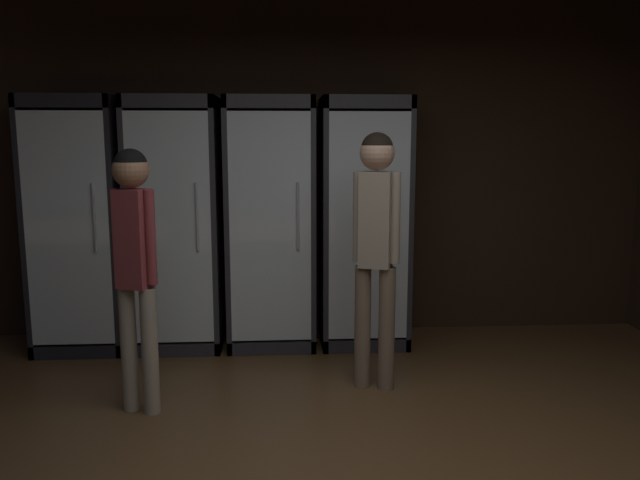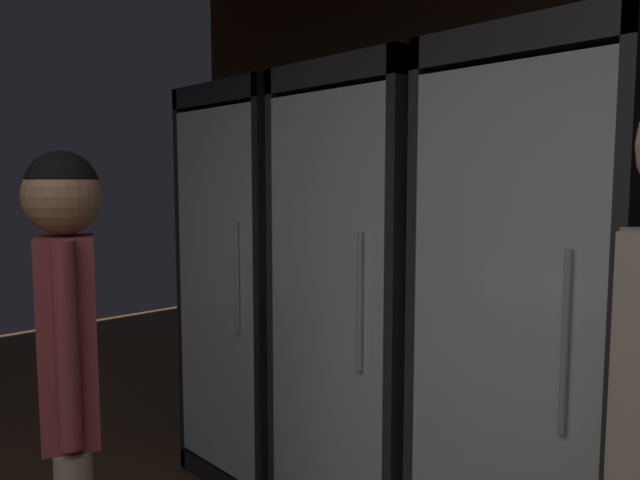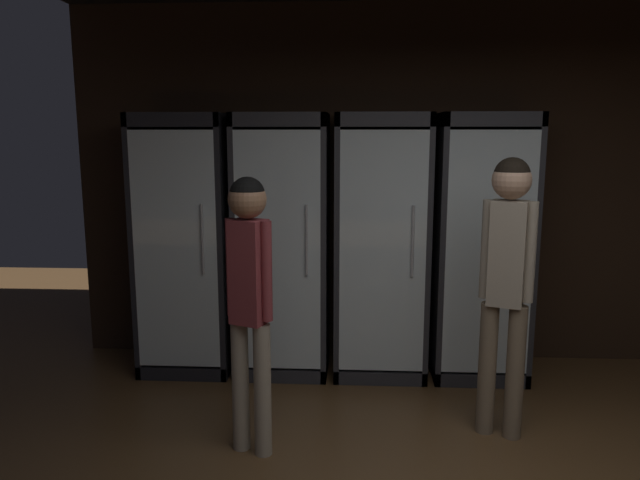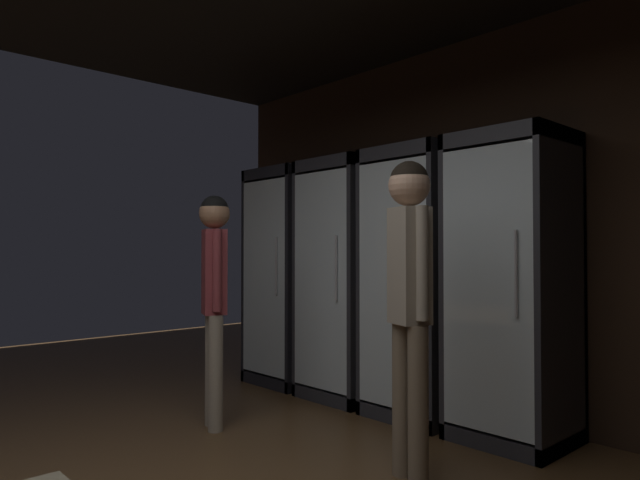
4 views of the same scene
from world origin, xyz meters
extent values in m
cube|color=black|center=(0.00, 3.03, 1.40)|extent=(6.00, 0.06, 2.80)
cube|color=black|center=(-2.05, 2.96, 0.98)|extent=(0.68, 0.04, 1.96)
cube|color=black|center=(-2.37, 2.67, 0.98)|extent=(0.04, 0.62, 1.96)
cube|color=black|center=(-1.73, 2.67, 0.98)|extent=(0.04, 0.62, 1.96)
cube|color=black|center=(-2.05, 2.67, 1.91)|extent=(0.68, 0.62, 0.10)
cube|color=black|center=(-2.05, 2.67, 0.05)|extent=(0.68, 0.62, 0.10)
cube|color=white|center=(-2.05, 2.93, 0.98)|extent=(0.60, 0.02, 1.72)
cube|color=silver|center=(-2.05, 2.37, 0.98)|extent=(0.60, 0.02, 1.72)
cylinder|color=#B2B2B7|center=(-1.84, 2.34, 1.08)|extent=(0.02, 0.02, 0.50)
cube|color=silver|center=(-2.05, 2.67, 0.12)|extent=(0.58, 0.54, 0.02)
cylinder|color=gray|center=(-2.27, 2.68, 0.24)|extent=(0.07, 0.07, 0.22)
cylinder|color=gray|center=(-2.27, 2.68, 0.39)|extent=(0.02, 0.02, 0.09)
cylinder|color=#2D2D33|center=(-2.27, 2.68, 0.22)|extent=(0.07, 0.07, 0.05)
cylinder|color=#9EAD99|center=(-2.12, 2.68, 0.22)|extent=(0.06, 0.06, 0.19)
cylinder|color=#9EAD99|center=(-2.12, 2.68, 0.36)|extent=(0.02, 0.02, 0.09)
cylinder|color=tan|center=(-2.12, 2.68, 0.20)|extent=(0.07, 0.07, 0.07)
cylinder|color=#336B38|center=(-1.98, 2.68, 0.23)|extent=(0.07, 0.07, 0.20)
cylinder|color=#336B38|center=(-1.98, 2.68, 0.36)|extent=(0.03, 0.03, 0.06)
cylinder|color=#B2332D|center=(-1.98, 2.68, 0.23)|extent=(0.08, 0.08, 0.06)
cylinder|color=brown|center=(-1.83, 2.67, 0.25)|extent=(0.08, 0.08, 0.24)
cylinder|color=brown|center=(-1.83, 2.67, 0.41)|extent=(0.03, 0.03, 0.09)
cylinder|color=#B2332D|center=(-1.83, 2.67, 0.25)|extent=(0.08, 0.08, 0.08)
cube|color=silver|center=(-2.05, 2.67, 0.55)|extent=(0.58, 0.54, 0.02)
cylinder|color=gray|center=(-2.20, 2.71, 0.66)|extent=(0.07, 0.07, 0.20)
cylinder|color=gray|center=(-2.20, 2.71, 0.80)|extent=(0.03, 0.03, 0.08)
cylinder|color=white|center=(-2.20, 2.71, 0.65)|extent=(0.08, 0.08, 0.07)
cylinder|color=#9EAD99|center=(-1.90, 2.62, 0.65)|extent=(0.07, 0.07, 0.19)
cylinder|color=#9EAD99|center=(-1.90, 2.62, 0.78)|extent=(0.03, 0.03, 0.06)
cylinder|color=white|center=(-1.90, 2.62, 0.64)|extent=(0.07, 0.07, 0.05)
cube|color=silver|center=(-2.05, 2.67, 0.97)|extent=(0.58, 0.54, 0.02)
cylinder|color=#336B38|center=(-2.23, 2.67, 1.08)|extent=(0.07, 0.07, 0.20)
cylinder|color=#336B38|center=(-2.23, 2.67, 1.22)|extent=(0.03, 0.03, 0.07)
cylinder|color=tan|center=(-2.23, 2.67, 1.05)|extent=(0.08, 0.08, 0.08)
cylinder|color=brown|center=(-2.05, 2.69, 1.08)|extent=(0.07, 0.07, 0.20)
cylinder|color=brown|center=(-2.05, 2.69, 1.22)|extent=(0.02, 0.02, 0.10)
cylinder|color=tan|center=(-2.05, 2.69, 1.06)|extent=(0.07, 0.07, 0.07)
cylinder|color=gray|center=(-1.85, 2.70, 1.08)|extent=(0.07, 0.07, 0.19)
cylinder|color=gray|center=(-1.85, 2.70, 1.22)|extent=(0.03, 0.03, 0.09)
cylinder|color=#2D2D33|center=(-1.85, 2.70, 1.08)|extent=(0.07, 0.07, 0.08)
cube|color=silver|center=(-2.05, 2.67, 1.40)|extent=(0.58, 0.54, 0.02)
cylinder|color=#336B38|center=(-2.19, 2.65, 1.53)|extent=(0.07, 0.07, 0.24)
cylinder|color=#336B38|center=(-2.19, 2.65, 1.69)|extent=(0.03, 0.03, 0.09)
cylinder|color=tan|center=(-2.19, 2.65, 1.52)|extent=(0.07, 0.07, 0.08)
cylinder|color=gray|center=(-1.91, 2.68, 1.51)|extent=(0.07, 0.07, 0.20)
cylinder|color=gray|center=(-1.91, 2.68, 1.64)|extent=(0.03, 0.03, 0.06)
cylinder|color=#B2332D|center=(-1.91, 2.68, 1.51)|extent=(0.07, 0.07, 0.07)
cube|color=#2B2B30|center=(-1.31, 2.96, 0.98)|extent=(0.68, 0.04, 1.96)
cube|color=#2B2B30|center=(-1.63, 2.67, 0.98)|extent=(0.04, 0.62, 1.96)
cube|color=#2B2B30|center=(-0.99, 2.67, 0.98)|extent=(0.04, 0.62, 1.96)
cube|color=#2B2B30|center=(-1.31, 2.67, 1.91)|extent=(0.68, 0.62, 0.10)
cube|color=#2B2B30|center=(-1.31, 2.67, 0.05)|extent=(0.68, 0.62, 0.10)
cube|color=white|center=(-1.31, 2.93, 0.98)|extent=(0.60, 0.02, 1.72)
cube|color=silver|center=(-1.31, 2.37, 0.98)|extent=(0.60, 0.02, 1.72)
cylinder|color=#B2B2B7|center=(-1.11, 2.34, 1.08)|extent=(0.02, 0.02, 0.50)
cube|color=silver|center=(-1.31, 2.67, 0.12)|extent=(0.58, 0.54, 0.02)
cylinder|color=gray|center=(-1.52, 2.71, 0.23)|extent=(0.06, 0.06, 0.20)
cylinder|color=gray|center=(-1.52, 2.71, 0.37)|extent=(0.02, 0.02, 0.08)
cylinder|color=beige|center=(-1.52, 2.71, 0.22)|extent=(0.06, 0.06, 0.07)
cylinder|color=brown|center=(-1.39, 2.72, 0.22)|extent=(0.06, 0.06, 0.18)
cylinder|color=brown|center=(-1.39, 2.72, 0.34)|extent=(0.02, 0.02, 0.06)
cylinder|color=white|center=(-1.39, 2.72, 0.22)|extent=(0.06, 0.06, 0.07)
cylinder|color=#9EAD99|center=(-1.23, 2.63, 0.23)|extent=(0.07, 0.07, 0.20)
cylinder|color=#9EAD99|center=(-1.23, 2.63, 0.37)|extent=(0.03, 0.03, 0.08)
cylinder|color=#B2332D|center=(-1.23, 2.63, 0.20)|extent=(0.08, 0.08, 0.07)
cylinder|color=brown|center=(-1.10, 2.65, 0.24)|extent=(0.08, 0.08, 0.22)
cylinder|color=brown|center=(-1.10, 2.65, 0.40)|extent=(0.03, 0.03, 0.10)
cylinder|color=tan|center=(-1.10, 2.65, 0.23)|extent=(0.08, 0.08, 0.07)
cube|color=silver|center=(-1.31, 2.67, 0.69)|extent=(0.58, 0.54, 0.02)
cylinder|color=brown|center=(-1.54, 2.68, 0.80)|extent=(0.07, 0.07, 0.21)
cylinder|color=brown|center=(-1.54, 2.68, 0.95)|extent=(0.02, 0.02, 0.08)
cylinder|color=beige|center=(-1.54, 2.68, 0.79)|extent=(0.07, 0.07, 0.06)
cylinder|color=black|center=(-1.39, 2.70, 0.80)|extent=(0.06, 0.06, 0.21)
cylinder|color=black|center=(-1.39, 2.70, 0.94)|extent=(0.02, 0.02, 0.07)
cylinder|color=#B2332D|center=(-1.39, 2.70, 0.77)|extent=(0.07, 0.07, 0.08)
cylinder|color=gray|center=(-1.25, 2.66, 0.80)|extent=(0.07, 0.07, 0.20)
cylinder|color=gray|center=(-1.25, 2.66, 0.93)|extent=(0.03, 0.03, 0.07)
cylinder|color=#2D2D33|center=(-1.25, 2.66, 0.79)|extent=(0.07, 0.07, 0.07)
cylinder|color=#194723|center=(-1.10, 2.64, 0.80)|extent=(0.07, 0.07, 0.21)
cylinder|color=#194723|center=(-1.10, 2.64, 0.95)|extent=(0.02, 0.02, 0.09)
cylinder|color=beige|center=(-1.10, 2.64, 0.78)|extent=(0.07, 0.07, 0.07)
cube|color=silver|center=(-1.31, 2.67, 1.26)|extent=(0.58, 0.54, 0.02)
cylinder|color=#9EAD99|center=(-1.45, 2.64, 1.36)|extent=(0.07, 0.07, 0.19)
cylinder|color=#9EAD99|center=(-1.45, 2.64, 1.49)|extent=(0.03, 0.03, 0.07)
cylinder|color=#B2332D|center=(-1.45, 2.64, 1.37)|extent=(0.07, 0.07, 0.06)
cylinder|color=brown|center=(-1.17, 2.64, 1.37)|extent=(0.06, 0.06, 0.22)
cylinder|color=brown|center=(-1.17, 2.64, 1.51)|extent=(0.02, 0.02, 0.06)
cylinder|color=#B2332D|center=(-1.17, 2.64, 1.35)|extent=(0.07, 0.07, 0.07)
cube|color=#2B2B30|center=(-0.57, 2.96, 0.98)|extent=(0.68, 0.04, 1.96)
cube|color=#2B2B30|center=(-0.90, 2.67, 0.98)|extent=(0.04, 0.62, 1.96)
cube|color=#2B2B30|center=(-0.25, 2.67, 0.98)|extent=(0.04, 0.62, 1.96)
cube|color=#2B2B30|center=(-0.57, 2.67, 1.91)|extent=(0.68, 0.62, 0.10)
cube|color=#2B2B30|center=(-0.57, 2.67, 0.05)|extent=(0.68, 0.62, 0.10)
cube|color=white|center=(-0.57, 2.93, 0.98)|extent=(0.60, 0.02, 1.72)
cube|color=silver|center=(-0.57, 2.37, 0.98)|extent=(0.60, 0.02, 1.72)
cylinder|color=#B2B2B7|center=(-0.37, 2.34, 1.08)|extent=(0.02, 0.02, 0.50)
cube|color=silver|center=(-0.57, 2.67, 0.12)|extent=(0.58, 0.54, 0.02)
cylinder|color=brown|center=(-0.72, 2.62, 0.24)|extent=(0.07, 0.07, 0.23)
cylinder|color=brown|center=(-0.72, 2.62, 0.40)|extent=(0.03, 0.03, 0.08)
cylinder|color=white|center=(-0.72, 2.62, 0.23)|extent=(0.07, 0.07, 0.06)
cylinder|color=black|center=(-0.43, 2.69, 0.22)|extent=(0.06, 0.06, 0.19)
cylinder|color=black|center=(-0.43, 2.69, 0.36)|extent=(0.02, 0.02, 0.09)
cylinder|color=white|center=(-0.43, 2.69, 0.21)|extent=(0.06, 0.06, 0.06)
cube|color=silver|center=(-0.57, 2.67, 0.55)|extent=(0.58, 0.54, 0.02)
cylinder|color=#336B38|center=(-0.79, 2.64, 0.66)|extent=(0.06, 0.06, 0.22)
cylinder|color=#336B38|center=(-0.79, 2.64, 0.81)|extent=(0.02, 0.02, 0.07)
cylinder|color=tan|center=(-0.79, 2.64, 0.66)|extent=(0.07, 0.07, 0.06)
cylinder|color=black|center=(-0.64, 2.63, 0.65)|extent=(0.08, 0.08, 0.20)
cylinder|color=black|center=(-0.64, 2.63, 0.78)|extent=(0.02, 0.02, 0.07)
cylinder|color=tan|center=(-0.64, 2.63, 0.65)|extent=(0.08, 0.08, 0.07)
cylinder|color=black|center=(-0.51, 2.67, 0.67)|extent=(0.07, 0.07, 0.24)
cylinder|color=black|center=(-0.51, 2.67, 0.83)|extent=(0.03, 0.03, 0.06)
cylinder|color=beige|center=(-0.51, 2.67, 0.65)|extent=(0.07, 0.07, 0.09)
cylinder|color=#194723|center=(-0.36, 2.68, 0.67)|extent=(0.08, 0.08, 0.22)
cylinder|color=#194723|center=(-0.36, 2.68, 0.81)|extent=(0.03, 0.03, 0.07)
cylinder|color=#B2332D|center=(-0.36, 2.68, 0.64)|extent=(0.08, 0.08, 0.08)
cube|color=silver|center=(-0.57, 2.67, 0.97)|extent=(0.58, 0.54, 0.02)
cylinder|color=#336B38|center=(-0.80, 2.66, 1.08)|extent=(0.07, 0.07, 0.20)
cylinder|color=#336B38|center=(-0.80, 2.66, 1.22)|extent=(0.02, 0.02, 0.07)
cylinder|color=beige|center=(-0.80, 2.66, 1.08)|extent=(0.08, 0.08, 0.06)
cylinder|color=brown|center=(-0.64, 2.67, 1.10)|extent=(0.07, 0.07, 0.23)
cylinder|color=brown|center=(-0.64, 2.67, 1.26)|extent=(0.03, 0.03, 0.10)
cylinder|color=#2D2D33|center=(-0.64, 2.67, 1.11)|extent=(0.07, 0.07, 0.07)
cylinder|color=#9EAD99|center=(-0.51, 2.64, 1.08)|extent=(0.07, 0.07, 0.21)
cylinder|color=#9EAD99|center=(-0.51, 2.64, 1.24)|extent=(0.02, 0.02, 0.10)
cylinder|color=beige|center=(-0.51, 2.64, 1.06)|extent=(0.07, 0.07, 0.07)
cylinder|color=#9EAD99|center=(-0.36, 2.69, 1.09)|extent=(0.07, 0.07, 0.22)
cylinder|color=#9EAD99|center=(-0.36, 2.69, 1.24)|extent=(0.03, 0.03, 0.09)
cylinder|color=beige|center=(-0.36, 2.69, 1.07)|extent=(0.07, 0.07, 0.06)
cube|color=silver|center=(-0.57, 2.67, 1.40)|extent=(0.58, 0.54, 0.02)
cylinder|color=gray|center=(-0.79, 2.68, 1.50)|extent=(0.07, 0.07, 0.18)
cylinder|color=gray|center=(-0.79, 2.68, 1.64)|extent=(0.02, 0.02, 0.09)
cylinder|color=white|center=(-0.79, 2.68, 1.47)|extent=(0.07, 0.07, 0.06)
cylinder|color=#336B38|center=(-0.65, 2.67, 1.52)|extent=(0.07, 0.07, 0.23)
cylinder|color=#336B38|center=(-0.65, 2.67, 1.68)|extent=(0.02, 0.02, 0.08)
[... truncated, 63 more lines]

